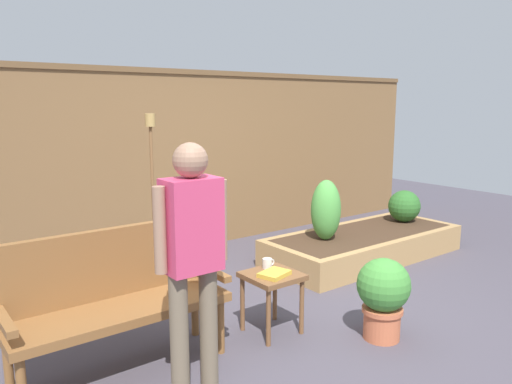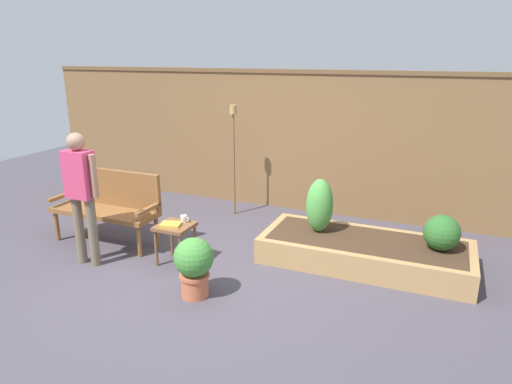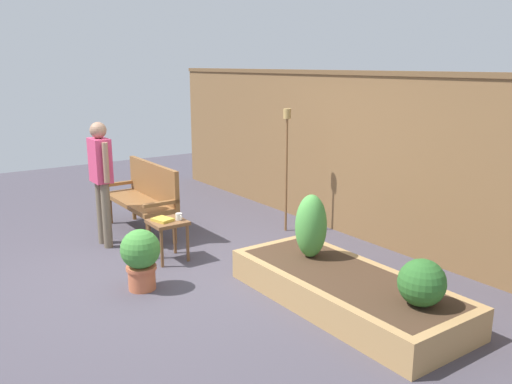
{
  "view_description": "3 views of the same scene",
  "coord_description": "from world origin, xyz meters",
  "px_view_note": "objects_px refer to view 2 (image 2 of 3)",
  "views": [
    {
      "loc": [
        -2.68,
        -2.67,
        1.78
      ],
      "look_at": [
        0.1,
        0.98,
        0.95
      ],
      "focal_mm": 34.95,
      "sensor_mm": 36.0,
      "label": 1
    },
    {
      "loc": [
        2.43,
        -4.03,
        2.39
      ],
      "look_at": [
        0.42,
        0.72,
        0.81
      ],
      "focal_mm": 31.99,
      "sensor_mm": 36.0,
      "label": 2
    },
    {
      "loc": [
        5.04,
        -2.38,
        2.24
      ],
      "look_at": [
        0.19,
        1.02,
        0.81
      ],
      "focal_mm": 37.36,
      "sensor_mm": 36.0,
      "label": 3
    }
  ],
  "objects_px": {
    "garden_bench": "(108,201)",
    "person_by_bench": "(81,188)",
    "tiki_torch": "(234,141)",
    "potted_boxwood": "(194,264)",
    "side_table": "(175,231)",
    "shrub_near_bench": "(320,206)",
    "book_on_table": "(171,225)",
    "cup_on_table": "(184,219)",
    "shrub_far_corner": "(442,233)"
  },
  "relations": [
    {
      "from": "side_table",
      "to": "cup_on_table",
      "type": "distance_m",
      "value": 0.18
    },
    {
      "from": "side_table",
      "to": "book_on_table",
      "type": "bearing_deg",
      "value": -111.66
    },
    {
      "from": "shrub_far_corner",
      "to": "cup_on_table",
      "type": "bearing_deg",
      "value": -164.62
    },
    {
      "from": "tiki_torch",
      "to": "cup_on_table",
      "type": "bearing_deg",
      "value": -84.7
    },
    {
      "from": "person_by_bench",
      "to": "tiki_torch",
      "type": "bearing_deg",
      "value": 69.63
    },
    {
      "from": "person_by_bench",
      "to": "potted_boxwood",
      "type": "bearing_deg",
      "value": -6.24
    },
    {
      "from": "garden_bench",
      "to": "person_by_bench",
      "type": "distance_m",
      "value": 0.8
    },
    {
      "from": "cup_on_table",
      "to": "shrub_near_bench",
      "type": "height_order",
      "value": "shrub_near_bench"
    },
    {
      "from": "garden_bench",
      "to": "cup_on_table",
      "type": "height_order",
      "value": "garden_bench"
    },
    {
      "from": "side_table",
      "to": "potted_boxwood",
      "type": "height_order",
      "value": "potted_boxwood"
    },
    {
      "from": "tiki_torch",
      "to": "person_by_bench",
      "type": "relative_size",
      "value": 1.07
    },
    {
      "from": "garden_bench",
      "to": "potted_boxwood",
      "type": "relative_size",
      "value": 2.28
    },
    {
      "from": "cup_on_table",
      "to": "potted_boxwood",
      "type": "xyz_separation_m",
      "value": [
        0.55,
        -0.71,
        -0.16
      ]
    },
    {
      "from": "book_on_table",
      "to": "tiki_torch",
      "type": "bearing_deg",
      "value": 76.81
    },
    {
      "from": "book_on_table",
      "to": "person_by_bench",
      "type": "xyz_separation_m",
      "value": [
        -0.92,
        -0.37,
        0.44
      ]
    },
    {
      "from": "cup_on_table",
      "to": "tiki_torch",
      "type": "bearing_deg",
      "value": 95.3
    },
    {
      "from": "garden_bench",
      "to": "tiki_torch",
      "type": "bearing_deg",
      "value": 56.24
    },
    {
      "from": "book_on_table",
      "to": "shrub_near_bench",
      "type": "xyz_separation_m",
      "value": [
        1.5,
        0.95,
        0.13
      ]
    },
    {
      "from": "book_on_table",
      "to": "shrub_near_bench",
      "type": "bearing_deg",
      "value": 16.5
    },
    {
      "from": "person_by_bench",
      "to": "shrub_far_corner",
      "type": "bearing_deg",
      "value": 19.13
    },
    {
      "from": "side_table",
      "to": "person_by_bench",
      "type": "xyz_separation_m",
      "value": [
        -0.94,
        -0.42,
        0.54
      ]
    },
    {
      "from": "cup_on_table",
      "to": "tiki_torch",
      "type": "relative_size",
      "value": 0.07
    },
    {
      "from": "book_on_table",
      "to": "tiki_torch",
      "type": "height_order",
      "value": "tiki_torch"
    },
    {
      "from": "tiki_torch",
      "to": "garden_bench",
      "type": "bearing_deg",
      "value": -123.76
    },
    {
      "from": "garden_bench",
      "to": "shrub_near_bench",
      "type": "xyz_separation_m",
      "value": [
        2.64,
        0.65,
        0.09
      ]
    },
    {
      "from": "shrub_near_bench",
      "to": "shrub_far_corner",
      "type": "xyz_separation_m",
      "value": [
        1.39,
        0.0,
        -0.13
      ]
    },
    {
      "from": "person_by_bench",
      "to": "cup_on_table",
      "type": "bearing_deg",
      "value": 28.83
    },
    {
      "from": "garden_bench",
      "to": "shrub_near_bench",
      "type": "relative_size",
      "value": 2.18
    },
    {
      "from": "side_table",
      "to": "tiki_torch",
      "type": "relative_size",
      "value": 0.29
    },
    {
      "from": "shrub_far_corner",
      "to": "shrub_near_bench",
      "type": "bearing_deg",
      "value": 180.0
    },
    {
      "from": "potted_boxwood",
      "to": "shrub_near_bench",
      "type": "xyz_separation_m",
      "value": [
        0.88,
        1.49,
        0.27
      ]
    },
    {
      "from": "shrub_near_bench",
      "to": "cup_on_table",
      "type": "bearing_deg",
      "value": -151.51
    },
    {
      "from": "potted_boxwood",
      "to": "shrub_far_corner",
      "type": "distance_m",
      "value": 2.72
    },
    {
      "from": "side_table",
      "to": "person_by_bench",
      "type": "height_order",
      "value": "person_by_bench"
    },
    {
      "from": "cup_on_table",
      "to": "tiki_torch",
      "type": "height_order",
      "value": "tiki_torch"
    },
    {
      "from": "shrub_far_corner",
      "to": "person_by_bench",
      "type": "height_order",
      "value": "person_by_bench"
    },
    {
      "from": "book_on_table",
      "to": "shrub_far_corner",
      "type": "xyz_separation_m",
      "value": [
        2.89,
        0.95,
        0.0
      ]
    },
    {
      "from": "side_table",
      "to": "shrub_near_bench",
      "type": "xyz_separation_m",
      "value": [
        1.48,
        0.9,
        0.23
      ]
    },
    {
      "from": "cup_on_table",
      "to": "shrub_far_corner",
      "type": "relative_size",
      "value": 0.28
    },
    {
      "from": "side_table",
      "to": "book_on_table",
      "type": "height_order",
      "value": "book_on_table"
    },
    {
      "from": "book_on_table",
      "to": "tiki_torch",
      "type": "xyz_separation_m",
      "value": [
        -0.09,
        1.87,
        0.65
      ]
    },
    {
      "from": "shrub_near_bench",
      "to": "shrub_far_corner",
      "type": "bearing_deg",
      "value": 0.0
    },
    {
      "from": "book_on_table",
      "to": "potted_boxwood",
      "type": "bearing_deg",
      "value": -56.97
    },
    {
      "from": "potted_boxwood",
      "to": "shrub_far_corner",
      "type": "relative_size",
      "value": 1.59
    },
    {
      "from": "potted_boxwood",
      "to": "shrub_far_corner",
      "type": "bearing_deg",
      "value": 33.26
    },
    {
      "from": "cup_on_table",
      "to": "shrub_near_bench",
      "type": "bearing_deg",
      "value": 28.49
    },
    {
      "from": "garden_bench",
      "to": "side_table",
      "type": "xyz_separation_m",
      "value": [
        1.16,
        -0.24,
        -0.15
      ]
    },
    {
      "from": "potted_boxwood",
      "to": "shrub_far_corner",
      "type": "xyz_separation_m",
      "value": [
        2.27,
        1.49,
        0.14
      ]
    },
    {
      "from": "person_by_bench",
      "to": "shrub_near_bench",
      "type": "bearing_deg",
      "value": 28.63
    },
    {
      "from": "potted_boxwood",
      "to": "side_table",
      "type": "bearing_deg",
      "value": 135.28
    }
  ]
}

